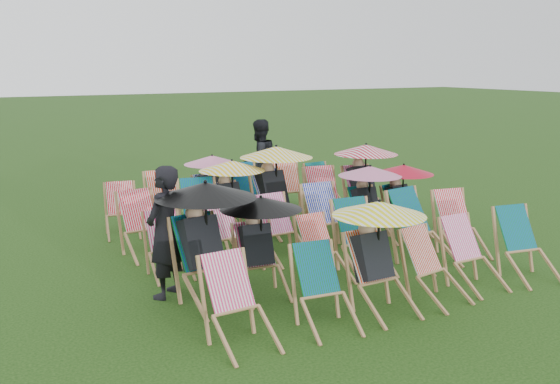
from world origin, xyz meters
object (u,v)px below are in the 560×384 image
person_left (165,232)px  person_rear (259,161)px  deckchair_0 (240,304)px  deckchair_5 (528,245)px  deckchair_29 (326,187)px

person_left → person_rear: person_rear is taller
deckchair_0 → deckchair_5: deckchair_5 is taller
deckchair_0 → person_rear: bearing=57.9°
deckchair_5 → person_rear: size_ratio=0.55×
deckchair_29 → person_rear: 1.57m
deckchair_29 → person_rear: size_ratio=0.52×
deckchair_5 → person_left: bearing=168.4°
deckchair_0 → deckchair_29: (4.01, 4.59, -0.00)m
deckchair_5 → deckchair_29: deckchair_5 is taller
deckchair_0 → deckchair_5: 4.15m
deckchair_0 → deckchair_5: (4.15, -0.01, 0.01)m
deckchair_0 → person_left: (-0.20, 1.67, 0.36)m
deckchair_5 → person_rear: (-0.93, 5.90, 0.39)m
deckchair_29 → deckchair_0: bearing=-135.0°
person_left → person_rear: bearing=-169.4°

